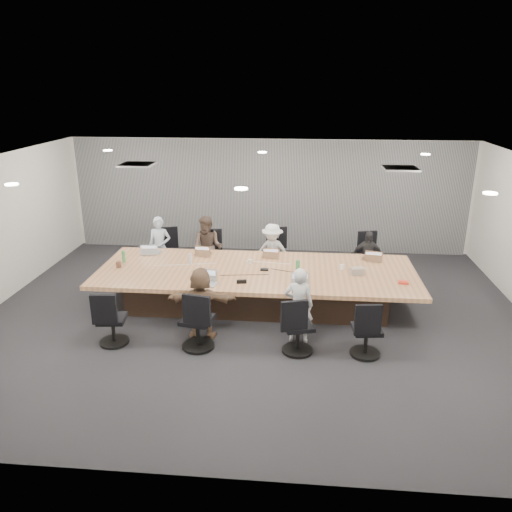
# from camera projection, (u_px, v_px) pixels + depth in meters

# --- Properties ---
(floor) EXTENTS (10.00, 8.00, 0.00)m
(floor) POSITION_uv_depth(u_px,v_px,m) (254.00, 317.00, 9.23)
(floor) COLOR #252529
(floor) RESTS_ON ground
(ceiling) EXTENTS (10.00, 8.00, 0.00)m
(ceiling) POSITION_uv_depth(u_px,v_px,m) (254.00, 165.00, 8.30)
(ceiling) COLOR white
(ceiling) RESTS_ON wall_back
(wall_back) EXTENTS (10.00, 0.00, 2.80)m
(wall_back) POSITION_uv_depth(u_px,v_px,m) (269.00, 196.00, 12.53)
(wall_back) COLOR beige
(wall_back) RESTS_ON ground
(wall_front) EXTENTS (10.00, 0.00, 2.80)m
(wall_front) POSITION_uv_depth(u_px,v_px,m) (217.00, 368.00, 5.01)
(wall_front) COLOR beige
(wall_front) RESTS_ON ground
(curtain) EXTENTS (9.80, 0.04, 2.80)m
(curtain) POSITION_uv_depth(u_px,v_px,m) (269.00, 196.00, 12.45)
(curtain) COLOR gray
(curtain) RESTS_ON ground
(conference_table) EXTENTS (6.00, 2.20, 0.74)m
(conference_table) POSITION_uv_depth(u_px,v_px,m) (256.00, 286.00, 9.57)
(conference_table) COLOR #342419
(conference_table) RESTS_ON ground
(chair_0) EXTENTS (0.64, 0.64, 0.76)m
(chair_0) POSITION_uv_depth(u_px,v_px,m) (165.00, 255.00, 11.37)
(chair_0) COLOR black
(chair_0) RESTS_ON ground
(chair_1) EXTENTS (0.54, 0.54, 0.72)m
(chair_1) POSITION_uv_depth(u_px,v_px,m) (211.00, 257.00, 11.28)
(chair_1) COLOR black
(chair_1) RESTS_ON ground
(chair_2) EXTENTS (0.73, 0.73, 0.86)m
(chair_2) POSITION_uv_depth(u_px,v_px,m) (273.00, 256.00, 11.14)
(chair_2) COLOR black
(chair_2) RESTS_ON ground
(chair_3) EXTENTS (0.65, 0.65, 0.80)m
(chair_3) POSITION_uv_depth(u_px,v_px,m) (364.00, 260.00, 10.98)
(chair_3) COLOR black
(chair_3) RESTS_ON ground
(chair_4) EXTENTS (0.56, 0.56, 0.75)m
(chair_4) POSITION_uv_depth(u_px,v_px,m) (113.00, 323.00, 8.17)
(chair_4) COLOR black
(chair_4) RESTS_ON ground
(chair_5) EXTENTS (0.66, 0.66, 0.84)m
(chair_5) POSITION_uv_depth(u_px,v_px,m) (197.00, 324.00, 8.04)
(chair_5) COLOR black
(chair_5) RESTS_ON ground
(chair_6) EXTENTS (0.65, 0.65, 0.78)m
(chair_6) POSITION_uv_depth(u_px,v_px,m) (298.00, 330.00, 7.91)
(chair_6) COLOR black
(chair_6) RESTS_ON ground
(chair_7) EXTENTS (0.57, 0.57, 0.75)m
(chair_7) POSITION_uv_depth(u_px,v_px,m) (366.00, 334.00, 7.82)
(chair_7) COLOR black
(chair_7) RESTS_ON ground
(person_0) EXTENTS (0.50, 0.33, 1.35)m
(person_0) POSITION_uv_depth(u_px,v_px,m) (160.00, 247.00, 10.94)
(person_0) COLOR #AAB8CD
(person_0) RESTS_ON ground
(laptop_0) EXTENTS (0.38, 0.28, 0.02)m
(laptop_0) POSITION_uv_depth(u_px,v_px,m) (153.00, 252.00, 10.40)
(laptop_0) COLOR #B2B2B7
(laptop_0) RESTS_ON conference_table
(person_1) EXTENTS (0.76, 0.64, 1.39)m
(person_1) POSITION_uv_depth(u_px,v_px,m) (208.00, 248.00, 10.84)
(person_1) COLOR #503F35
(person_1) RESTS_ON ground
(laptop_1) EXTENTS (0.35, 0.26, 0.02)m
(laptop_1) POSITION_uv_depth(u_px,v_px,m) (203.00, 254.00, 10.31)
(laptop_1) COLOR #8C6647
(laptop_1) RESTS_ON conference_table
(person_2) EXTENTS (0.91, 0.66, 1.26)m
(person_2) POSITION_uv_depth(u_px,v_px,m) (272.00, 252.00, 10.74)
(person_2) COLOR silver
(person_2) RESTS_ON ground
(laptop_2) EXTENTS (0.36, 0.26, 0.02)m
(laptop_2) POSITION_uv_depth(u_px,v_px,m) (271.00, 256.00, 10.19)
(laptop_2) COLOR #8C6647
(laptop_2) RESTS_ON conference_table
(person_3) EXTENTS (0.70, 0.32, 1.16)m
(person_3) POSITION_uv_depth(u_px,v_px,m) (367.00, 257.00, 10.59)
(person_3) COLOR #28282A
(person_3) RESTS_ON ground
(laptop_3) EXTENTS (0.37, 0.29, 0.02)m
(laptop_3) POSITION_uv_depth(u_px,v_px,m) (371.00, 259.00, 10.02)
(laptop_3) COLOR #8C6647
(laptop_3) RESTS_ON conference_table
(person_5) EXTENTS (1.18, 0.45, 1.25)m
(person_5) POSITION_uv_depth(u_px,v_px,m) (201.00, 303.00, 8.29)
(person_5) COLOR brown
(person_5) RESTS_ON ground
(laptop_5) EXTENTS (0.39, 0.29, 0.02)m
(laptop_5) POSITION_uv_depth(u_px,v_px,m) (207.00, 284.00, 8.77)
(laptop_5) COLOR #B2B2B7
(laptop_5) RESTS_ON conference_table
(person_6) EXTENTS (0.49, 0.34, 1.31)m
(person_6) POSITION_uv_depth(u_px,v_px,m) (299.00, 305.00, 8.15)
(person_6) COLOR beige
(person_6) RESTS_ON ground
(laptop_6) EXTENTS (0.31, 0.23, 0.02)m
(laptop_6) POSITION_uv_depth(u_px,v_px,m) (299.00, 287.00, 8.63)
(laptop_6) COLOR #B2B2B7
(laptop_6) RESTS_ON conference_table
(bottle_green_left) EXTENTS (0.07, 0.07, 0.23)m
(bottle_green_left) POSITION_uv_depth(u_px,v_px,m) (124.00, 256.00, 9.83)
(bottle_green_left) COLOR #3A8947
(bottle_green_left) RESTS_ON conference_table
(bottle_green_right) EXTENTS (0.10, 0.10, 0.27)m
(bottle_green_right) POSITION_uv_depth(u_px,v_px,m) (298.00, 268.00, 9.18)
(bottle_green_right) COLOR #3A8947
(bottle_green_right) RESTS_ON conference_table
(bottle_clear) EXTENTS (0.07, 0.07, 0.20)m
(bottle_clear) POSITION_uv_depth(u_px,v_px,m) (190.00, 259.00, 9.74)
(bottle_clear) COLOR silver
(bottle_clear) RESTS_ON conference_table
(cup_white_far) EXTENTS (0.09, 0.09, 0.09)m
(cup_white_far) POSITION_uv_depth(u_px,v_px,m) (250.00, 262.00, 9.74)
(cup_white_far) COLOR white
(cup_white_far) RESTS_ON conference_table
(cup_white_near) EXTENTS (0.09, 0.09, 0.09)m
(cup_white_near) POSITION_uv_depth(u_px,v_px,m) (342.00, 267.00, 9.46)
(cup_white_near) COLOR white
(cup_white_near) RESTS_ON conference_table
(mug_brown) EXTENTS (0.11, 0.11, 0.12)m
(mug_brown) POSITION_uv_depth(u_px,v_px,m) (119.00, 264.00, 9.56)
(mug_brown) COLOR brown
(mug_brown) RESTS_ON conference_table
(mic_left) EXTENTS (0.17, 0.13, 0.03)m
(mic_left) POSITION_uv_depth(u_px,v_px,m) (212.00, 279.00, 8.98)
(mic_left) COLOR black
(mic_left) RESTS_ON conference_table
(mic_right) EXTENTS (0.15, 0.10, 0.03)m
(mic_right) POSITION_uv_depth(u_px,v_px,m) (264.00, 269.00, 9.43)
(mic_right) COLOR black
(mic_right) RESTS_ON conference_table
(stapler) EXTENTS (0.18, 0.08, 0.07)m
(stapler) POSITION_uv_depth(u_px,v_px,m) (242.00, 282.00, 8.81)
(stapler) COLOR black
(stapler) RESTS_ON conference_table
(canvas_bag) EXTENTS (0.27, 0.20, 0.13)m
(canvas_bag) POSITION_uv_depth(u_px,v_px,m) (357.00, 271.00, 9.21)
(canvas_bag) COLOR #A08F81
(canvas_bag) RESTS_ON conference_table
(snack_packet) EXTENTS (0.19, 0.14, 0.04)m
(snack_packet) POSITION_uv_depth(u_px,v_px,m) (403.00, 282.00, 8.81)
(snack_packet) COLOR red
(snack_packet) RESTS_ON conference_table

